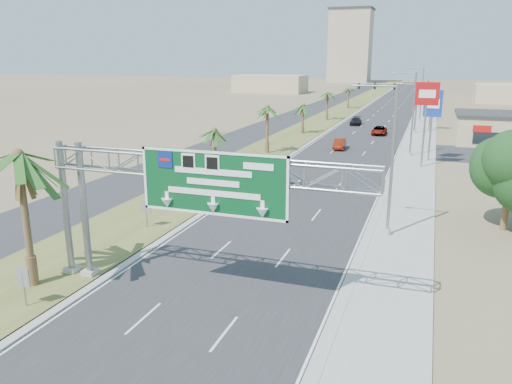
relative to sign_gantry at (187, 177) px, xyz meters
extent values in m
cube|color=#28282B|center=(1.06, 100.07, -6.05)|extent=(12.00, 300.00, 0.02)
cube|color=#9E9B93|center=(9.56, 100.07, -6.01)|extent=(4.00, 300.00, 0.10)
cube|color=#565D29|center=(-8.94, 100.07, -6.00)|extent=(7.00, 300.00, 0.12)
cube|color=#28282B|center=(-15.94, 100.07, -6.05)|extent=(8.00, 300.00, 0.02)
cylinder|color=gray|center=(-6.14, 0.07, -2.36)|extent=(0.36, 0.36, 7.40)
cylinder|color=gray|center=(-7.34, 0.07, -2.36)|extent=(0.36, 0.36, 7.40)
cube|color=#9E9B93|center=(-6.14, 0.07, -5.86)|extent=(0.70, 0.70, 0.40)
cube|color=#9E9B93|center=(-7.34, 0.07, -5.86)|extent=(0.70, 0.70, 0.40)
cube|color=#07431D|center=(1.56, -0.41, -0.06)|extent=(7.20, 0.12, 3.00)
cube|color=navy|center=(-0.84, -0.49, 0.89)|extent=(0.75, 0.03, 0.75)
cone|color=white|center=(1.56, -0.49, -1.21)|extent=(0.56, 0.56, 0.45)
cylinder|color=brown|center=(-8.14, -1.93, -2.56)|extent=(0.36, 0.36, 7.00)
cylinder|color=brown|center=(-8.14, -1.93, -5.22)|extent=(0.54, 0.54, 1.68)
cylinder|color=brown|center=(-8.44, 22.07, -3.56)|extent=(0.36, 0.36, 5.00)
cylinder|color=brown|center=(-8.44, 22.07, -5.46)|extent=(0.54, 0.54, 1.20)
cylinder|color=brown|center=(-8.44, 38.07, -3.16)|extent=(0.36, 0.36, 5.80)
cylinder|color=brown|center=(-8.44, 38.07, -5.36)|extent=(0.54, 0.54, 1.39)
cylinder|color=brown|center=(-8.44, 56.07, -3.81)|extent=(0.36, 0.36, 4.50)
cylinder|color=brown|center=(-8.44, 56.07, -5.52)|extent=(0.54, 0.54, 1.08)
cylinder|color=brown|center=(-8.44, 75.07, -3.46)|extent=(0.36, 0.36, 5.20)
cylinder|color=brown|center=(-8.44, 75.07, -5.43)|extent=(0.54, 0.54, 1.25)
cylinder|color=brown|center=(-8.44, 100.07, -3.66)|extent=(0.36, 0.36, 4.80)
cylinder|color=brown|center=(-8.44, 100.07, -5.48)|extent=(0.54, 0.54, 1.15)
cylinder|color=gray|center=(8.56, 12.07, -1.06)|extent=(0.20, 0.20, 10.00)
cylinder|color=gray|center=(7.16, 12.07, 3.79)|extent=(2.80, 0.12, 0.12)
cube|color=slate|center=(5.76, 12.07, 3.69)|extent=(0.50, 0.22, 0.18)
cylinder|color=#9E9B93|center=(8.56, 12.07, -5.81)|extent=(0.44, 0.44, 0.50)
cylinder|color=gray|center=(8.56, 42.07, -1.06)|extent=(0.20, 0.20, 10.00)
cylinder|color=gray|center=(7.16, 42.07, 3.79)|extent=(2.80, 0.12, 0.12)
cube|color=slate|center=(5.76, 42.07, 3.69)|extent=(0.50, 0.22, 0.18)
cylinder|color=#9E9B93|center=(8.56, 42.07, -5.81)|extent=(0.44, 0.44, 0.50)
cylinder|color=gray|center=(8.56, 78.07, -1.06)|extent=(0.20, 0.20, 10.00)
cylinder|color=gray|center=(7.16, 78.07, 3.79)|extent=(2.80, 0.12, 0.12)
cube|color=slate|center=(5.76, 78.07, 3.69)|extent=(0.50, 0.22, 0.18)
cylinder|color=#9E9B93|center=(8.56, 78.07, -5.81)|extent=(0.44, 0.44, 0.50)
cylinder|color=gray|center=(8.26, 62.07, -2.06)|extent=(0.28, 0.28, 8.00)
cylinder|color=gray|center=(3.26, 62.07, 1.64)|extent=(10.00, 0.18, 0.18)
cube|color=black|center=(4.76, 61.87, 1.24)|extent=(0.32, 0.18, 0.95)
cube|color=black|center=(1.76, 61.87, 1.24)|extent=(0.32, 0.18, 0.95)
cube|color=black|center=(-0.74, 61.87, 1.24)|extent=(0.32, 0.18, 0.95)
sphere|color=red|center=(4.76, 61.75, 1.54)|extent=(0.22, 0.22, 0.22)
imported|color=black|center=(8.26, 62.07, 0.94)|extent=(0.16, 0.16, 0.60)
cylinder|color=#9E9B93|center=(8.26, 62.07, -5.76)|extent=(0.56, 0.56, 0.60)
cylinder|color=brown|center=(16.06, 16.07, -4.11)|extent=(0.44, 0.44, 3.90)
sphere|color=#123615|center=(16.06, 16.07, -1.51)|extent=(4.50, 4.50, 4.50)
cylinder|color=gray|center=(-6.74, -3.93, -5.16)|extent=(0.08, 0.08, 1.80)
cube|color=slate|center=(-6.74, -3.93, -4.46)|extent=(0.75, 0.06, 0.95)
cylinder|color=gray|center=(-7.44, 8.07, -5.16)|extent=(0.08, 0.08, 1.80)
cube|color=slate|center=(-7.44, 8.07, -4.46)|extent=(0.75, 0.06, 0.95)
cube|color=tan|center=(-30.94, 240.07, 11.44)|extent=(20.00, 16.00, 35.00)
cube|color=tan|center=(-43.94, 150.07, -3.06)|extent=(24.00, 14.00, 6.00)
imported|color=black|center=(-2.14, 20.28, -5.32)|extent=(2.03, 4.44, 1.47)
imported|color=maroon|center=(-0.44, 44.25, -5.39)|extent=(1.77, 4.17, 1.34)
imported|color=gray|center=(3.12, 59.15, -5.42)|extent=(2.22, 4.66, 1.28)
imported|color=black|center=(-2.13, 70.02, -5.39)|extent=(2.13, 4.70, 1.34)
cylinder|color=gray|center=(10.06, 35.72, -1.39)|extent=(0.20, 0.20, 9.34)
cube|color=#A90D10|center=(10.06, 35.72, 1.88)|extent=(2.42, 0.48, 2.40)
cube|color=white|center=(10.06, 35.54, 1.88)|extent=(1.68, 0.17, 0.84)
cylinder|color=gray|center=(10.72, 39.70, -1.89)|extent=(0.20, 0.20, 8.33)
cube|color=#10349A|center=(10.72, 39.70, 0.57)|extent=(2.02, 0.52, 3.00)
cube|color=white|center=(10.72, 39.52, 0.57)|extent=(1.40, 0.20, 1.05)
cylinder|color=gray|center=(10.43, 66.71, -2.48)|extent=(0.20, 0.20, 7.15)
cube|color=#B12D0E|center=(10.43, 66.71, -0.01)|extent=(2.22, 0.52, 1.80)
cube|color=white|center=(10.43, 66.53, -0.01)|extent=(1.54, 0.19, 0.63)
camera|label=1|loc=(10.74, -20.61, 5.44)|focal=35.00mm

